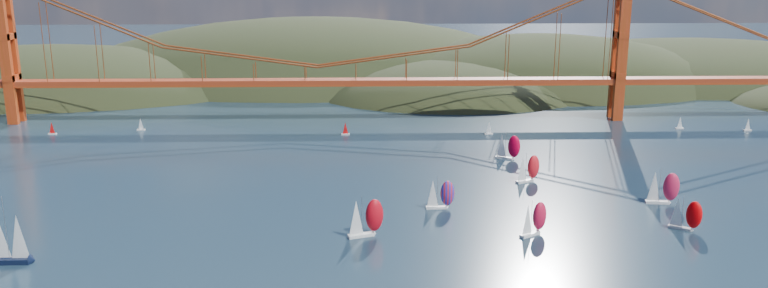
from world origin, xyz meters
TOP-DOWN VIEW (x-y plane):
  - headlands at (44.95, 278.29)m, footprint 725.00×225.00m
  - bridge at (-1.75, 180.00)m, footprint 552.00×12.00m
  - sloop_navy at (-60.15, 39.02)m, footprint 9.79×5.50m
  - racer_0 at (18.07, 52.78)m, footprint 9.09×5.78m
  - racer_1 at (58.15, 52.41)m, footprint 7.82×6.45m
  - racer_2 at (95.76, 54.84)m, footprint 7.56×6.35m
  - racer_3 at (65.98, 94.95)m, footprint 7.97×5.73m
  - racer_4 at (97.83, 74.44)m, footprint 8.72×4.15m
  - racer_5 at (64.74, 119.99)m, footprint 8.27×6.15m
  - racer_rwb at (37.80, 72.05)m, footprint 7.52×3.07m
  - distant_boat_2 at (-97.78, 158.88)m, footprint 3.00×2.00m
  - distant_boat_3 at (-66.71, 164.58)m, footprint 3.00×2.00m
  - distant_boat_4 at (138.98, 161.18)m, footprint 3.00×2.00m
  - distant_boat_5 at (163.36, 157.24)m, footprint 3.00×2.00m
  - distant_boat_8 at (64.43, 154.29)m, footprint 3.00×2.00m
  - distant_boat_9 at (11.16, 155.13)m, footprint 3.00×2.00m

SIDE VIEW (x-z plane):
  - headlands at x=44.95m, z-range -60.46..35.54m
  - distant_boat_2 at x=-97.78m, z-range 0.06..4.76m
  - distant_boat_3 at x=-66.71m, z-range 0.06..4.76m
  - distant_boat_4 at x=138.98m, z-range 0.06..4.76m
  - distant_boat_5 at x=163.36m, z-range 0.06..4.76m
  - distant_boat_8 at x=64.43m, z-range 0.06..4.76m
  - distant_boat_9 at x=11.16m, z-range 0.06..4.76m
  - racer_rwb at x=37.80m, z-range -0.24..8.40m
  - racer_2 at x=95.76m, z-range -0.24..8.47m
  - racer_3 at x=65.98m, z-range -0.25..8.70m
  - racer_1 at x=58.15m, z-range -0.25..8.73m
  - racer_5 at x=64.74m, z-range -0.26..9.06m
  - racer_4 at x=97.83m, z-range -0.27..9.57m
  - racer_0 at x=18.07m, z-range -0.28..9.89m
  - sloop_navy at x=-60.15m, z-range -0.90..14.40m
  - bridge at x=-1.75m, z-range 4.73..59.73m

